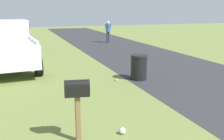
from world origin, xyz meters
TOP-DOWN VIEW (x-y plane):
  - mailbox at (4.70, 1.20)m, footprint 0.28×0.51m
  - pickup_truck at (12.30, 2.65)m, footprint 5.56×2.55m
  - trash_bin at (8.55, -1.95)m, footprint 0.63×0.63m
  - pedestrian at (19.33, -4.43)m, footprint 0.30×0.56m
  - litter_bag_midfield_b at (4.67, 0.27)m, footprint 0.14×0.14m
  - litter_can_far_scatter at (8.66, -1.09)m, footprint 0.13×0.10m

SIDE VIEW (x-z plane):
  - litter_can_far_scatter at x=8.66m, z-range 0.00..0.07m
  - litter_bag_midfield_b at x=4.67m, z-range 0.00..0.14m
  - trash_bin at x=8.55m, z-range 0.00..0.93m
  - pedestrian at x=19.33m, z-range 0.13..1.78m
  - mailbox at x=4.70m, z-range 0.37..1.64m
  - pickup_truck at x=12.30m, z-range 0.06..2.15m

